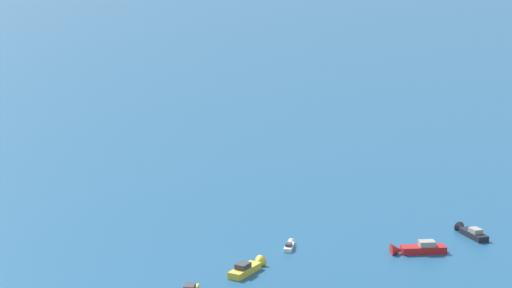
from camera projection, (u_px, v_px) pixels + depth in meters
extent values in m
cube|color=black|center=(474.00, 235.00, 158.55)|extent=(6.53, 2.44, 1.03)
cone|color=black|center=(462.00, 228.00, 162.17)|extent=(1.77, 2.15, 2.05)
cube|color=gray|center=(475.00, 230.00, 157.92)|extent=(2.34, 1.78, 0.77)
cube|color=#B21E1E|center=(423.00, 249.00, 150.37)|extent=(4.45, 7.75, 1.18)
cone|color=#B21E1E|center=(397.00, 250.00, 149.95)|extent=(2.82, 2.51, 2.36)
cube|color=gray|center=(427.00, 243.00, 150.21)|extent=(2.57, 3.03, 0.89)
cube|color=white|center=(289.00, 247.00, 152.42)|extent=(4.06, 3.27, 0.64)
cone|color=white|center=(291.00, 243.00, 154.79)|extent=(1.56, 1.64, 1.28)
cube|color=#38383D|center=(289.00, 244.00, 152.02)|extent=(1.74, 1.63, 0.48)
cube|color=gold|center=(245.00, 271.00, 140.53)|extent=(5.70, 6.65, 1.07)
cone|color=gold|center=(258.00, 263.00, 143.98)|extent=(2.74, 2.65, 2.14)
cube|color=#38383D|center=(243.00, 266.00, 139.92)|extent=(2.77, 2.90, 0.80)
cube|color=#38383D|center=(190.00, 287.00, 131.51)|extent=(2.53, 2.32, 0.70)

